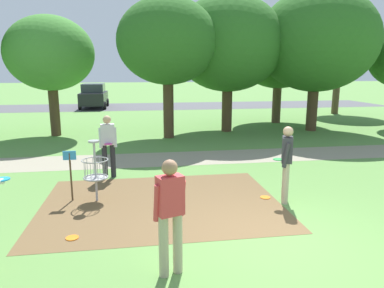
% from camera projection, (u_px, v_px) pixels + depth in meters
% --- Properties ---
extents(ground_plane, '(160.00, 160.00, 0.00)m').
position_uv_depth(ground_plane, '(276.00, 241.00, 6.14)').
color(ground_plane, '#5B8942').
extents(dirt_tee_pad, '(5.20, 3.90, 0.01)m').
position_uv_depth(dirt_tee_pad, '(161.00, 203.00, 7.91)').
color(dirt_tee_pad, brown).
rests_on(dirt_tee_pad, ground).
extents(disc_golf_basket, '(0.98, 0.58, 1.39)m').
position_uv_depth(disc_golf_basket, '(93.00, 169.00, 7.89)').
color(disc_golf_basket, '#9E9EA3').
rests_on(disc_golf_basket, ground).
extents(player_foreground_watching, '(0.50, 0.44, 1.71)m').
position_uv_depth(player_foreground_watching, '(170.00, 211.00, 4.98)').
color(player_foreground_watching, tan).
rests_on(player_foreground_watching, ground).
extents(player_throwing, '(0.48, 0.42, 1.71)m').
position_uv_depth(player_throwing, '(108.00, 143.00, 9.60)').
color(player_throwing, '#232328').
rests_on(player_throwing, ground).
extents(player_waiting_left, '(0.45, 0.50, 1.71)m').
position_uv_depth(player_waiting_left, '(286.00, 160.00, 7.79)').
color(player_waiting_left, tan).
rests_on(player_waiting_left, ground).
extents(frisbee_near_basket, '(0.22, 0.22, 0.02)m').
position_uv_depth(frisbee_near_basket, '(72.00, 238.00, 6.24)').
color(frisbee_near_basket, orange).
rests_on(frisbee_near_basket, ground).
extents(frisbee_mid_grass, '(0.23, 0.23, 0.02)m').
position_uv_depth(frisbee_mid_grass, '(265.00, 197.00, 8.22)').
color(frisbee_mid_grass, orange).
rests_on(frisbee_mid_grass, ground).
extents(tree_near_left, '(4.21, 4.21, 5.85)m').
position_uv_depth(tree_near_left, '(168.00, 42.00, 14.73)').
color(tree_near_left, '#4C3823').
rests_on(tree_near_left, ground).
extents(tree_near_right, '(5.54, 5.54, 6.58)m').
position_uv_depth(tree_near_right, '(317.00, 41.00, 16.50)').
color(tree_near_right, '#4C3823').
rests_on(tree_near_right, ground).
extents(tree_mid_left, '(5.13, 5.13, 6.25)m').
position_uv_depth(tree_mid_left, '(228.00, 44.00, 16.33)').
color(tree_mid_left, '#4C3823').
rests_on(tree_mid_left, ground).
extents(tree_mid_center, '(3.99, 3.99, 6.35)m').
position_uv_depth(tree_mid_center, '(340.00, 42.00, 23.01)').
color(tree_mid_center, brown).
rests_on(tree_mid_center, ground).
extents(tree_far_left, '(4.79, 4.79, 5.97)m').
position_uv_depth(tree_far_left, '(279.00, 50.00, 19.17)').
color(tree_far_left, brown).
rests_on(tree_far_left, ground).
extents(tree_far_center, '(3.75, 3.75, 5.19)m').
position_uv_depth(tree_far_center, '(50.00, 54.00, 15.30)').
color(tree_far_center, '#4C3823').
rests_on(tree_far_center, ground).
extents(parking_lot_strip, '(36.00, 6.00, 0.01)m').
position_uv_depth(parking_lot_strip, '(166.00, 106.00, 28.91)').
color(parking_lot_strip, '#4C4C51').
rests_on(parking_lot_strip, ground).
extents(parked_car_leftmost, '(1.99, 4.20, 1.84)m').
position_uv_depth(parked_car_leftmost, '(94.00, 96.00, 27.42)').
color(parked_car_leftmost, black).
rests_on(parked_car_leftmost, ground).
extents(gravel_path, '(40.00, 1.89, 0.00)m').
position_uv_depth(gravel_path, '(208.00, 157.00, 12.03)').
color(gravel_path, gray).
rests_on(gravel_path, ground).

